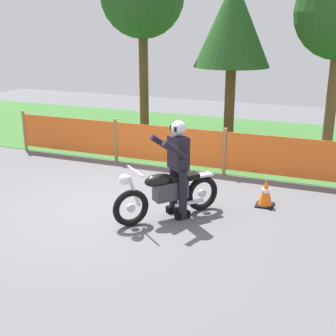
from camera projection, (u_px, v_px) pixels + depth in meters
name	position (u px, v px, depth m)	size (l,w,h in m)	color
ground	(117.00, 207.00, 8.15)	(24.00, 24.00, 0.02)	#5B5B60
grass_verge	(206.00, 138.00, 13.05)	(24.00, 6.07, 0.01)	#386B2D
barrier_fence	(168.00, 145.00, 10.21)	(8.18, 0.08, 1.05)	#997547
tree_near_left	(233.00, 24.00, 11.54)	(2.03, 2.03, 4.35)	brown
motorcycle_lead	(167.00, 192.00, 7.54)	(1.38, 1.62, 0.96)	black
rider_lead	(177.00, 165.00, 7.49)	(0.73, 0.73, 1.69)	black
traffic_cone	(266.00, 193.00, 8.10)	(0.32, 0.32, 0.53)	black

